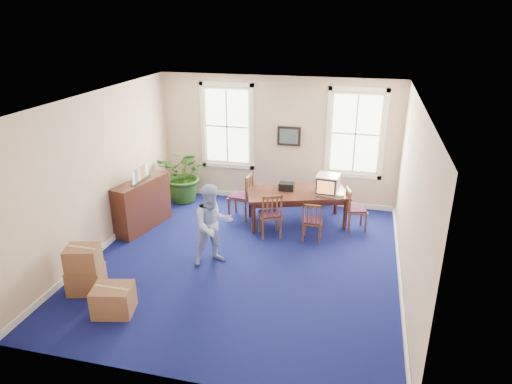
% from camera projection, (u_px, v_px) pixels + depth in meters
% --- Properties ---
extents(floor, '(6.50, 6.50, 0.00)m').
position_uv_depth(floor, '(244.00, 261.00, 9.06)').
color(floor, navy).
rests_on(floor, ground).
extents(ceiling, '(6.50, 6.50, 0.00)m').
position_uv_depth(ceiling, '(242.00, 99.00, 7.88)').
color(ceiling, white).
rests_on(ceiling, ground).
extents(wall_back, '(6.50, 0.00, 6.50)m').
position_uv_depth(wall_back, '(277.00, 141.00, 11.41)').
color(wall_back, '#CEB294').
rests_on(wall_back, ground).
extents(wall_front, '(6.50, 0.00, 6.50)m').
position_uv_depth(wall_front, '(173.00, 278.00, 5.54)').
color(wall_front, '#CEB294').
rests_on(wall_front, ground).
extents(wall_left, '(0.00, 6.50, 6.50)m').
position_uv_depth(wall_left, '(99.00, 173.00, 9.14)').
color(wall_left, '#CEB294').
rests_on(wall_left, ground).
extents(wall_right, '(0.00, 6.50, 6.50)m').
position_uv_depth(wall_right, '(412.00, 200.00, 7.81)').
color(wall_right, '#CEB294').
rests_on(wall_right, ground).
extents(baseboard_back, '(6.00, 0.04, 0.12)m').
position_uv_depth(baseboard_back, '(276.00, 198.00, 11.95)').
color(baseboard_back, white).
rests_on(baseboard_back, ground).
extents(baseboard_left, '(0.04, 6.50, 0.12)m').
position_uv_depth(baseboard_left, '(109.00, 241.00, 9.70)').
color(baseboard_left, white).
rests_on(baseboard_left, ground).
extents(baseboard_right, '(0.04, 6.50, 0.12)m').
position_uv_depth(baseboard_right, '(400.00, 277.00, 8.38)').
color(baseboard_right, white).
rests_on(baseboard_right, ground).
extents(window_left, '(1.40, 0.12, 2.20)m').
position_uv_depth(window_left, '(227.00, 126.00, 11.57)').
color(window_left, white).
rests_on(window_left, ground).
extents(window_right, '(1.40, 0.12, 2.20)m').
position_uv_depth(window_right, '(356.00, 134.00, 10.86)').
color(window_right, white).
rests_on(window_right, ground).
extents(wall_picture, '(0.58, 0.06, 0.48)m').
position_uv_depth(wall_picture, '(289.00, 136.00, 11.24)').
color(wall_picture, black).
rests_on(wall_picture, ground).
extents(conference_table, '(2.49, 1.72, 0.78)m').
position_uv_depth(conference_table, '(297.00, 207.00, 10.56)').
color(conference_table, '#462116').
rests_on(conference_table, ground).
extents(crt_tv, '(0.53, 0.57, 0.44)m').
position_uv_depth(crt_tv, '(328.00, 184.00, 10.23)').
color(crt_tv, '#B7B7BC').
rests_on(crt_tv, conference_table).
extents(game_console, '(0.16, 0.20, 0.05)m').
position_uv_depth(game_console, '(341.00, 195.00, 10.19)').
color(game_console, white).
rests_on(game_console, conference_table).
extents(equipment_bag, '(0.36, 0.24, 0.17)m').
position_uv_depth(equipment_bag, '(286.00, 186.00, 10.49)').
color(equipment_bag, black).
rests_on(equipment_bag, conference_table).
extents(chair_near_left, '(0.60, 0.60, 1.02)m').
position_uv_depth(chair_near_left, '(270.00, 214.00, 9.92)').
color(chair_near_left, brown).
rests_on(chair_near_left, ground).
extents(chair_near_right, '(0.41, 0.41, 0.90)m').
position_uv_depth(chair_near_right, '(313.00, 221.00, 9.73)').
color(chair_near_right, brown).
rests_on(chair_near_right, ground).
extents(chair_end_left, '(0.54, 0.54, 1.10)m').
position_uv_depth(chair_end_left, '(241.00, 196.00, 10.80)').
color(chair_end_left, brown).
rests_on(chair_end_left, ground).
extents(chair_end_right, '(0.54, 0.54, 0.97)m').
position_uv_depth(chair_end_right, '(356.00, 209.00, 10.23)').
color(chair_end_right, brown).
rests_on(chair_end_right, ground).
extents(man, '(1.00, 0.97, 1.62)m').
position_uv_depth(man, '(213.00, 225.00, 8.72)').
color(man, '#9CB7ED').
rests_on(man, ground).
extents(credenza, '(0.76, 1.56, 1.18)m').
position_uv_depth(credenza, '(142.00, 204.00, 10.25)').
color(credenza, '#462116').
rests_on(credenza, ground).
extents(brochure_rack, '(0.25, 0.76, 0.33)m').
position_uv_depth(brochure_rack, '(140.00, 172.00, 9.97)').
color(brochure_rack, '#99999E').
rests_on(brochure_rack, credenza).
extents(potted_plant, '(1.43, 1.29, 1.44)m').
position_uv_depth(potted_plant, '(185.00, 175.00, 11.68)').
color(potted_plant, '#234D16').
rests_on(potted_plant, ground).
extents(cardboard_boxes, '(1.91, 1.91, 0.91)m').
position_uv_depth(cardboard_boxes, '(100.00, 266.00, 7.98)').
color(cardboard_boxes, brown).
rests_on(cardboard_boxes, ground).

